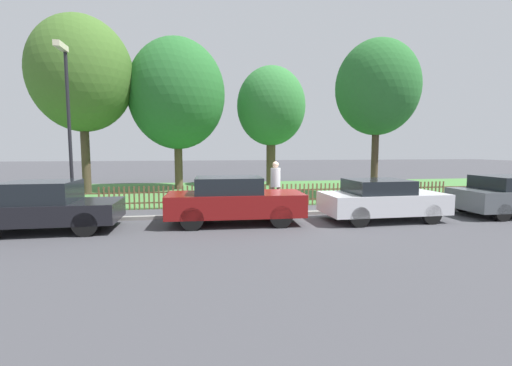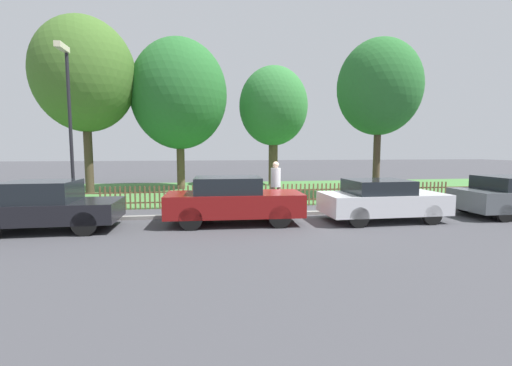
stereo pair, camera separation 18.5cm
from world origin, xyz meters
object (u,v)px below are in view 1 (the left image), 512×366
Objects in this scene: tree_nearest_kerb at (82,75)px; tree_mid_park at (271,107)px; parked_car_silver_hatchback at (47,206)px; street_lamp at (67,111)px; parked_car_black_saloon at (234,200)px; tree_behind_motorcycle at (177,94)px; parked_car_navy_estate at (381,199)px; pedestrian_near_fence at (275,183)px; covered_motorcycle at (220,196)px; tree_far_left at (377,88)px; parked_car_red_compact at (512,195)px.

tree_mid_park is (10.42, 2.41, -1.13)m from tree_nearest_kerb.
parked_car_silver_hatchback is 0.67× the size of street_lamp.
tree_behind_motorcycle reaches higher than parked_car_black_saloon.
tree_behind_motorcycle is (4.69, 1.12, -0.70)m from tree_nearest_kerb.
parked_car_navy_estate is 13.18m from tree_behind_motorcycle.
tree_behind_motorcycle reaches higher than tree_mid_park.
tree_nearest_kerb is 1.06× the size of tree_behind_motorcycle.
tree_behind_motorcycle is 8.80m from street_lamp.
tree_mid_park is 4.04× the size of pedestrian_near_fence.
tree_mid_park reaches higher than parked_car_silver_hatchback.
street_lamp is at bearing -76.47° from tree_nearest_kerb.
covered_motorcycle is at bearing 153.66° from parked_car_navy_estate.
tree_behind_motorcycle is 5.89m from tree_mid_park.
tree_nearest_kerb is at bearing -166.61° from tree_behind_motorcycle.
tree_far_left is (7.56, 2.71, 4.60)m from covered_motorcycle.
pedestrian_near_fence is (8.77, -6.56, -5.08)m from tree_nearest_kerb.
street_lamp is at bearing 167.71° from parked_car_navy_estate.
parked_car_red_compact is 0.70× the size of street_lamp.
street_lamp is at bearing -172.46° from pedestrian_near_fence.
tree_far_left reaches higher than parked_car_silver_hatchback.
tree_nearest_kerb is 7.58m from street_lamp.
parked_car_navy_estate is 2.13× the size of covered_motorcycle.
tree_far_left is (2.46, 5.12, 4.51)m from parked_car_navy_estate.
parked_car_silver_hatchback is 15.11m from parked_car_red_compact.
street_lamp is (-10.12, 2.00, 2.87)m from parked_car_navy_estate.
tree_behind_motorcycle is 1.14× the size of tree_mid_park.
covered_motorcycle is at bearing 99.77° from parked_car_black_saloon.
tree_far_left is at bearing 17.66° from covered_motorcycle.
covered_motorcycle is (-10.10, 2.30, -0.10)m from parked_car_red_compact.
parked_car_silver_hatchback is at bearing -176.30° from parked_car_black_saloon.
parked_car_navy_estate is 0.53× the size of tree_far_left.
parked_car_navy_estate is 5.64m from covered_motorcycle.
parked_car_red_compact is (15.11, 0.02, -0.02)m from parked_car_silver_hatchback.
street_lamp reaches higher than parked_car_navy_estate.
parked_car_navy_estate is 15.76m from tree_nearest_kerb.
parked_car_red_compact is 10.36m from covered_motorcycle.
tree_far_left is at bearing -58.46° from tree_mid_park.
parked_car_red_compact is at bearing -63.16° from tree_far_left.
tree_behind_motorcycle is (-2.29, 9.79, 4.68)m from parked_car_black_saloon.
tree_far_left reaches higher than street_lamp.
pedestrian_near_fence reaches higher than parked_car_navy_estate.
covered_motorcycle is 0.22× the size of tree_behind_motorcycle.
parked_car_black_saloon is at bearing 175.78° from parked_car_navy_estate.
parked_car_silver_hatchback is 0.42× the size of tree_nearest_kerb.
tree_behind_motorcycle is (-1.99, 7.65, 4.83)m from covered_motorcycle.
tree_mid_park is 7.31m from tree_far_left.
tree_far_left is 7.40m from pedestrian_near_fence.
parked_car_red_compact is 2.13× the size of pedestrian_near_fence.
tree_behind_motorcycle is 4.59× the size of pedestrian_near_fence.
street_lamp is at bearing 172.54° from parked_car_red_compact.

